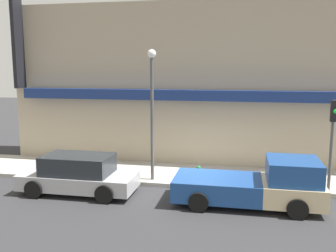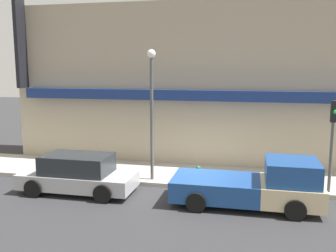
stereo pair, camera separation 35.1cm
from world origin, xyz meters
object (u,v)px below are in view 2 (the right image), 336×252
at_px(parked_car, 78,174).
at_px(traffic_light, 333,130).
at_px(street_lamp, 152,99).
at_px(fire_hydrant, 198,173).
at_px(pickup_truck, 256,185).

xyz_separation_m(parked_car, traffic_light, (9.64, 1.59, 1.87)).
height_order(parked_car, traffic_light, traffic_light).
bearing_deg(parked_car, street_lamp, 33.14).
distance_m(parked_car, traffic_light, 9.95).
height_order(fire_hydrant, street_lamp, street_lamp).
bearing_deg(street_lamp, traffic_light, -1.62).
height_order(pickup_truck, parked_car, pickup_truck).
xyz_separation_m(fire_hydrant, traffic_light, (5.14, -0.57, 2.14)).
relative_size(pickup_truck, parked_car, 1.15).
distance_m(pickup_truck, parked_car, 6.88).
bearing_deg(fire_hydrant, pickup_truck, -42.26).
xyz_separation_m(pickup_truck, traffic_light, (2.76, 1.59, 1.84)).
bearing_deg(parked_car, fire_hydrant, 23.90).
distance_m(fire_hydrant, street_lamp, 3.69).
relative_size(parked_car, traffic_light, 1.29).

